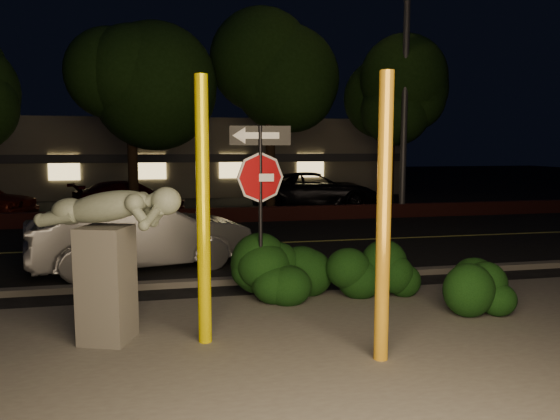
# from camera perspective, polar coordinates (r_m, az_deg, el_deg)

# --- Properties ---
(ground) EXTENTS (90.00, 90.00, 0.00)m
(ground) POSITION_cam_1_polar(r_m,az_deg,el_deg) (17.54, -7.29, -1.94)
(ground) COLOR black
(ground) RESTS_ON ground
(patio) EXTENTS (14.00, 6.00, 0.02)m
(patio) POSITION_cam_1_polar(r_m,az_deg,el_deg) (6.96, 0.57, -15.51)
(patio) COLOR #4C4944
(patio) RESTS_ON ground
(road) EXTENTS (80.00, 8.00, 0.01)m
(road) POSITION_cam_1_polar(r_m,az_deg,el_deg) (14.59, -6.31, -3.68)
(road) COLOR black
(road) RESTS_ON ground
(lane_marking) EXTENTS (80.00, 0.12, 0.00)m
(lane_marking) POSITION_cam_1_polar(r_m,az_deg,el_deg) (14.59, -6.31, -3.63)
(lane_marking) COLOR #CDCD52
(lane_marking) RESTS_ON road
(curb) EXTENTS (80.00, 0.25, 0.12)m
(curb) POSITION_cam_1_polar(r_m,az_deg,el_deg) (10.60, -4.07, -7.36)
(curb) COLOR #4C4944
(curb) RESTS_ON ground
(brick_wall) EXTENTS (40.00, 0.35, 0.50)m
(brick_wall) POSITION_cam_1_polar(r_m,az_deg,el_deg) (18.79, -7.63, -0.59)
(brick_wall) COLOR #4E1D19
(brick_wall) RESTS_ON ground
(parking_lot) EXTENTS (40.00, 12.00, 0.01)m
(parking_lot) POSITION_cam_1_polar(r_m,az_deg,el_deg) (24.47, -8.66, 0.53)
(parking_lot) COLOR black
(parking_lot) RESTS_ON ground
(building) EXTENTS (22.00, 10.20, 4.00)m
(building) POSITION_cam_1_polar(r_m,az_deg,el_deg) (32.31, -9.57, 5.57)
(building) COLOR #6B6155
(building) RESTS_ON ground
(tree_far_b) EXTENTS (5.20, 5.20, 8.41)m
(tree_far_b) POSITION_cam_1_polar(r_m,az_deg,el_deg) (20.79, -15.49, 15.99)
(tree_far_b) COLOR black
(tree_far_b) RESTS_ON ground
(tree_far_c) EXTENTS (4.80, 4.80, 7.84)m
(tree_far_c) POSITION_cam_1_polar(r_m,az_deg,el_deg) (20.68, -1.04, 15.18)
(tree_far_c) COLOR black
(tree_far_c) RESTS_ON ground
(tree_far_d) EXTENTS (4.40, 4.40, 7.42)m
(tree_far_d) POSITION_cam_1_polar(r_m,az_deg,el_deg) (22.60, 11.62, 13.71)
(tree_far_d) COLOR black
(tree_far_d) RESTS_ON ground
(yellow_pole_left) EXTENTS (0.18, 0.18, 3.55)m
(yellow_pole_left) POSITION_cam_1_polar(r_m,az_deg,el_deg) (7.21, -8.03, -0.24)
(yellow_pole_left) COLOR #F0DB00
(yellow_pole_left) RESTS_ON ground
(yellow_pole_right) EXTENTS (0.18, 0.18, 3.52)m
(yellow_pole_right) POSITION_cam_1_polar(r_m,az_deg,el_deg) (6.66, 10.78, -1.02)
(yellow_pole_right) COLOR gold
(yellow_pole_right) RESTS_ON ground
(signpost) EXTENTS (1.00, 0.16, 2.96)m
(signpost) POSITION_cam_1_polar(r_m,az_deg,el_deg) (9.03, -2.06, 3.36)
(signpost) COLOR black
(signpost) RESTS_ON ground
(sculpture) EXTENTS (1.95, 1.14, 2.12)m
(sculpture) POSITION_cam_1_polar(r_m,az_deg,el_deg) (7.60, -17.55, -3.71)
(sculpture) COLOR #4C4944
(sculpture) RESTS_ON ground
(hedge_center) EXTENTS (2.32, 1.34, 1.14)m
(hedge_center) POSITION_cam_1_polar(r_m,az_deg,el_deg) (9.36, 1.19, -6.05)
(hedge_center) COLOR black
(hedge_center) RESTS_ON ground
(hedge_right) EXTENTS (1.69, 1.12, 1.02)m
(hedge_right) POSITION_cam_1_polar(r_m,az_deg,el_deg) (9.64, 10.13, -6.15)
(hedge_right) COLOR black
(hedge_right) RESTS_ON ground
(hedge_far_right) EXTENTS (1.45, 1.00, 0.95)m
(hedge_far_right) POSITION_cam_1_polar(r_m,az_deg,el_deg) (9.29, 20.36, -7.17)
(hedge_far_right) COLOR black
(hedge_far_right) RESTS_ON ground
(streetlight) EXTENTS (1.63, 0.88, 11.50)m
(streetlight) POSITION_cam_1_polar(r_m,az_deg,el_deg) (20.64, 12.59, 18.37)
(streetlight) COLOR #515055
(streetlight) RESTS_ON ground
(silver_sedan) EXTENTS (4.89, 2.64, 1.53)m
(silver_sedan) POSITION_cam_1_polar(r_m,az_deg,el_deg) (12.01, -14.20, -2.44)
(silver_sedan) COLOR #A4A4A9
(silver_sedan) RESTS_ON ground
(parked_car_darkred) EXTENTS (4.70, 3.32, 1.26)m
(parked_car_darkred) POSITION_cam_1_polar(r_m,az_deg,el_deg) (22.06, -15.40, 1.32)
(parked_car_darkred) COLOR #38070A
(parked_car_darkred) RESTS_ON ground
(parked_car_dark) EXTENTS (5.75, 3.30, 1.51)m
(parked_car_dark) POSITION_cam_1_polar(r_m,az_deg,el_deg) (23.01, 3.64, 2.08)
(parked_car_dark) COLOR black
(parked_car_dark) RESTS_ON ground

